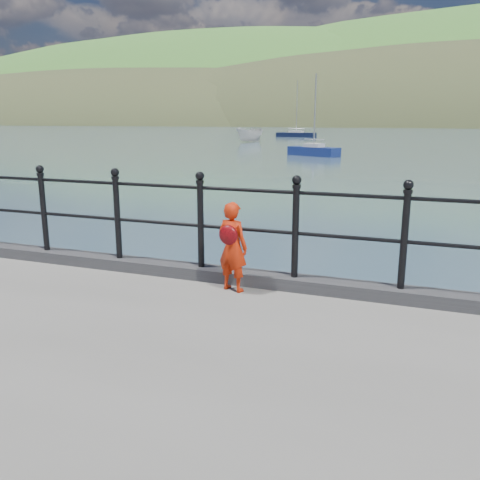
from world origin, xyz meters
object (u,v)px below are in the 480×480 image
at_px(sailboat_left, 296,135).
at_px(sailboat_port, 314,152).
at_px(child, 232,246).
at_px(launch_white, 250,135).
at_px(railing, 246,217).

bearing_deg(sailboat_left, sailboat_port, -65.21).
distance_m(child, sailboat_port, 35.75).
distance_m(child, launch_white, 58.39).
height_order(launch_white, sailboat_port, sailboat_port).
xyz_separation_m(railing, sailboat_left, (-17.83, 73.33, -1.49)).
height_order(railing, child, railing).
bearing_deg(child, launch_white, -56.83).
distance_m(railing, sailboat_port, 35.48).
height_order(launch_white, sailboat_left, sailboat_left).
relative_size(child, sailboat_left, 0.12).
bearing_deg(sailboat_left, railing, -67.66).
height_order(child, launch_white, child).
relative_size(launch_white, sailboat_left, 0.53).
bearing_deg(railing, sailboat_left, 103.67).
xyz_separation_m(railing, sailboat_port, (-6.70, 34.81, -1.48)).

